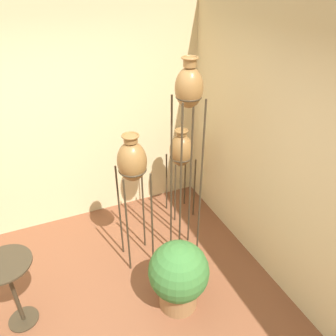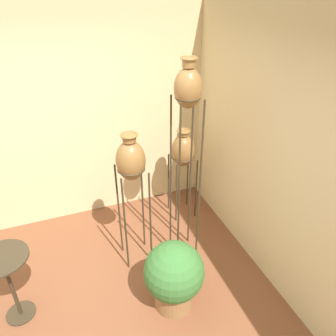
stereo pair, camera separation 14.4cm
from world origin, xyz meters
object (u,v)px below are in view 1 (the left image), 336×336
vase_stand_medium (132,164)px  side_table (10,281)px  vase_stand_tall (189,98)px  potted_plant (179,275)px  vase_stand_short (181,151)px

vase_stand_medium → side_table: size_ratio=2.05×
vase_stand_tall → potted_plant: 1.65m
vase_stand_tall → side_table: bearing=-172.8°
vase_stand_medium → side_table: vase_stand_medium is taller
side_table → vase_stand_medium: bearing=14.8°
side_table → potted_plant: (1.43, -0.42, -0.15)m
vase_stand_medium → potted_plant: (0.16, -0.75, -0.85)m
vase_stand_tall → vase_stand_short: size_ratio=1.81×
side_table → potted_plant: side_table is taller
vase_stand_short → side_table: 2.29m
vase_stand_tall → side_table: 2.25m
vase_stand_medium → vase_stand_tall: bearing=-11.3°
vase_stand_medium → vase_stand_short: 1.02m
vase_stand_tall → vase_stand_medium: (-0.54, 0.11, -0.62)m
vase_stand_tall → potted_plant: vase_stand_tall is taller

